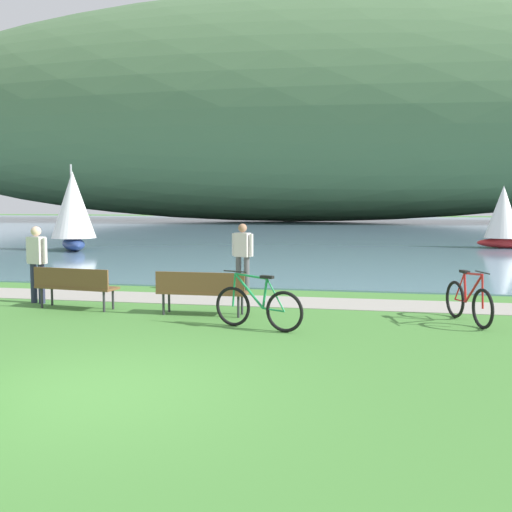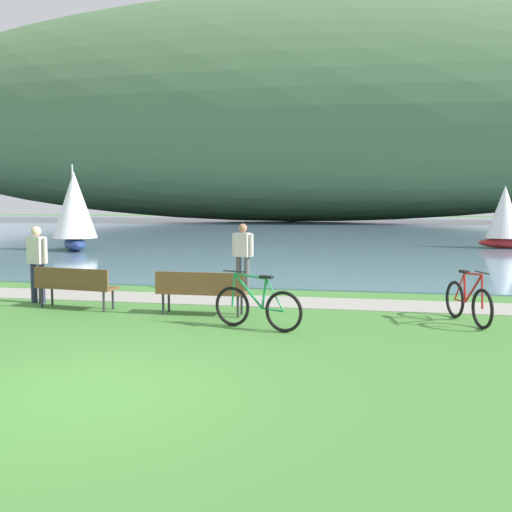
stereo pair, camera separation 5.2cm
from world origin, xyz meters
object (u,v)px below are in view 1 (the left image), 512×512
Objects in this scene: person_on_the_grass at (37,259)px; sailboat_nearest_to_shore at (504,216)px; park_bench_further_along at (202,289)px; bicycle_beside_path at (258,307)px; park_bench_near_camera at (74,285)px; sailboat_toward_hillside at (73,210)px; bicycle_leaning_near_bench at (468,302)px; person_at_shoreline at (243,253)px.

person_on_the_grass is 0.52× the size of sailboat_nearest_to_shore.
park_bench_further_along is 1.70m from bicycle_beside_path.
park_bench_near_camera is 1.09× the size of bicycle_beside_path.
bicycle_beside_path is at bearing -38.06° from park_bench_further_along.
sailboat_toward_hillside is at bearing 118.03° from park_bench_near_camera.
bicycle_leaning_near_bench and bicycle_beside_path have the same top height.
person_at_shoreline and person_on_the_grass have the same top height.
sailboat_toward_hillside is (-7.29, 13.69, 1.38)m from park_bench_near_camera.
park_bench_near_camera and park_bench_further_along have the same top height.
sailboat_toward_hillside is at bearing 126.09° from park_bench_further_along.
park_bench_near_camera is 1.08× the size of person_on_the_grass.
park_bench_near_camera is at bearing -179.54° from bicycle_leaning_near_bench.
sailboat_toward_hillside reaches higher than park_bench_further_along.
sailboat_nearest_to_shore is 0.84× the size of sailboat_toward_hillside.
sailboat_toward_hillside reaches higher than bicycle_leaning_near_bench.
sailboat_toward_hillside is at bearing -164.56° from sailboat_nearest_to_shore.
person_on_the_grass is (-1.19, 0.56, 0.46)m from park_bench_near_camera.
park_bench_near_camera is at bearing 163.76° from bicycle_beside_path.
sailboat_nearest_to_shore is at bearing 63.76° from park_bench_further_along.
park_bench_further_along is 4.09m from person_on_the_grass.
sailboat_nearest_to_shore is 20.34m from sailboat_toward_hillside.
park_bench_further_along is 21.51m from sailboat_nearest_to_shore.
person_on_the_grass reaches higher than bicycle_leaning_near_bench.
person_on_the_grass is (-4.11, -2.56, 0.00)m from person_at_shoreline.
bicycle_leaning_near_bench is 5.85m from person_at_shoreline.
sailboat_toward_hillside is (-19.60, -5.41, 0.30)m from sailboat_nearest_to_shore.
bicycle_beside_path is (-3.73, -1.27, 0.00)m from bicycle_leaning_near_bench.
sailboat_toward_hillside reaches higher than park_bench_near_camera.
person_at_shoreline reaches higher than park_bench_further_along.
person_at_shoreline is at bearing -120.42° from sailboat_nearest_to_shore.
bicycle_beside_path is 4.53m from person_at_shoreline.
bicycle_beside_path is at bearing -111.90° from sailboat_nearest_to_shore.
bicycle_leaning_near_bench is at bearing 18.78° from bicycle_beside_path.
park_bench_near_camera is 0.47× the size of sailboat_toward_hillside.
sailboat_nearest_to_shore reaches higher than person_on_the_grass.
bicycle_leaning_near_bench is at bearing -3.13° from person_on_the_grass.
bicycle_leaning_near_bench is 1.00× the size of bicycle_beside_path.
bicycle_beside_path reaches higher than park_bench_near_camera.
park_bench_near_camera is 1.09× the size of bicycle_leaning_near_bench.
sailboat_nearest_to_shore is at bearing 68.10° from bicycle_beside_path.
park_bench_further_along is at bearing -116.24° from sailboat_nearest_to_shore.
bicycle_leaning_near_bench is 0.51× the size of sailboat_nearest_to_shore.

